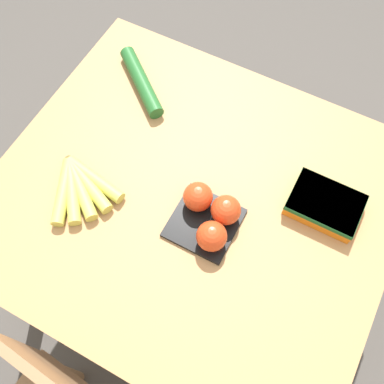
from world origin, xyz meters
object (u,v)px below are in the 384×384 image
Objects in this scene: tomato_pack at (210,216)px; cucumber_near at (141,82)px; banana_bunch at (80,186)px; carrot_bag at (325,204)px.

tomato_pack is 0.48m from cucumber_near.
carrot_bag is (-0.59, -0.25, 0.01)m from banana_bunch.
tomato_pack reaches higher than carrot_bag.
carrot_bag is at bearing -157.15° from banana_bunch.
tomato_pack reaches higher than banana_bunch.
cucumber_near is at bearing -84.93° from banana_bunch.
banana_bunch is 0.64m from carrot_bag.
carrot_bag is 0.63m from cucumber_near.
banana_bunch is at bearing 95.07° from cucumber_near.
tomato_pack is 0.92× the size of carrot_bag.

